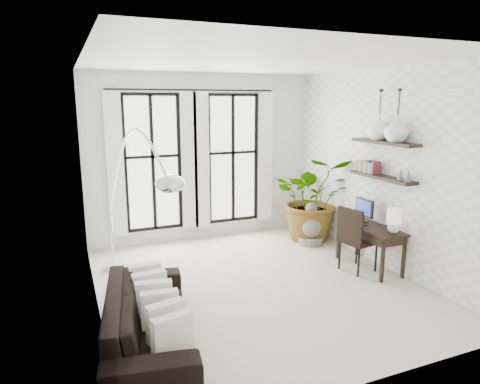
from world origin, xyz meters
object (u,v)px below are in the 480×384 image
sofa (149,319)px  arc_lamp (133,167)px  buddha (311,227)px  plant (313,198)px  desk (373,229)px  desk_chair (355,236)px

sofa → arc_lamp: 1.97m
buddha → arc_lamp: bearing=-162.8°
sofa → arc_lamp: size_ratio=0.82×
plant → desk: plant is taller
arc_lamp → buddha: 3.87m
buddha → plant: bearing=52.5°
sofa → desk_chair: bearing=-65.8°
desk_chair → plant: bearing=70.3°
plant → desk_chair: bearing=-99.3°
desk_chair → buddha: desk_chair is taller
sofa → plant: plant is taller
sofa → buddha: buddha is taller
arc_lamp → buddha: arc_lamp is taller
desk_chair → arc_lamp: (-3.33, 0.36, 1.24)m
desk → desk_chair: 0.33m
plant → desk_chair: 1.70m
desk → desk_chair: size_ratio=1.14×
sofa → desk_chair: (3.43, 0.91, 0.27)m
desk_chair → buddha: bearing=76.3°
plant → desk_chair: plant is taller
sofa → desk_chair: desk_chair is taller
desk_chair → arc_lamp: arc_lamp is taller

